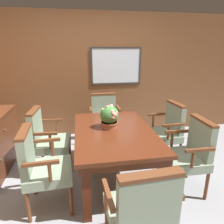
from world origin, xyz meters
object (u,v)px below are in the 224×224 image
(dining_table, at_px, (114,137))
(chair_head_near, at_px, (141,210))
(chair_head_far, at_px, (105,117))
(chair_right_far, at_px, (166,129))
(chair_left_far, at_px, (46,138))
(potted_plant, at_px, (109,117))
(chair_left_near, at_px, (41,165))
(chair_right_near, at_px, (189,152))

(dining_table, relative_size, chair_head_near, 1.61)
(chair_head_far, bearing_deg, chair_right_far, -41.50)
(chair_head_far, relative_size, chair_left_far, 1.00)
(chair_right_far, height_order, chair_left_far, same)
(dining_table, distance_m, chair_left_far, 1.00)
(chair_right_far, bearing_deg, potted_plant, -77.07)
(chair_head_far, distance_m, chair_left_far, 1.24)
(chair_left_near, relative_size, potted_plant, 3.02)
(chair_head_far, bearing_deg, chair_left_near, -121.03)
(dining_table, bearing_deg, chair_right_near, -23.12)
(dining_table, distance_m, chair_right_near, 0.96)
(chair_right_near, xyz_separation_m, chair_left_far, (-1.81, 0.74, 0.00))
(dining_table, bearing_deg, chair_head_near, -89.44)
(chair_head_near, distance_m, potted_plant, 1.32)
(chair_right_near, relative_size, chair_right_far, 1.00)
(chair_right_near, height_order, chair_right_far, same)
(chair_right_near, distance_m, potted_plant, 1.10)
(dining_table, relative_size, chair_right_near, 1.61)
(chair_right_near, bearing_deg, chair_head_near, -46.45)
(chair_right_near, xyz_separation_m, chair_right_far, (0.04, 0.76, 0.00))
(chair_left_near, height_order, chair_head_far, same)
(chair_head_near, bearing_deg, potted_plant, -90.75)
(chair_head_far, bearing_deg, potted_plant, -94.32)
(dining_table, distance_m, potted_plant, 0.27)
(chair_left_near, distance_m, chair_left_far, 0.74)
(chair_head_near, distance_m, chair_right_far, 1.80)
(potted_plant, bearing_deg, chair_head_near, -87.41)
(chair_right_near, bearing_deg, chair_head_far, -150.08)
(chair_right_far, xyz_separation_m, chair_head_far, (-0.89, 0.78, 0.00))
(chair_left_near, relative_size, chair_left_far, 1.00)
(chair_right_near, xyz_separation_m, chair_head_far, (-0.85, 1.53, 0.00))
(chair_left_near, height_order, chair_right_far, same)
(chair_right_far, bearing_deg, chair_left_far, -93.55)
(chair_head_far, xyz_separation_m, potted_plant, (-0.07, -1.07, 0.36))
(chair_left_near, xyz_separation_m, chair_head_far, (0.91, 1.53, 0.00))
(dining_table, xyz_separation_m, chair_head_near, (0.01, -1.18, -0.11))
(chair_head_near, distance_m, chair_right_near, 1.18)
(chair_right_near, xyz_separation_m, chair_left_near, (-1.76, 0.01, 0.00))
(chair_left_near, bearing_deg, chair_left_far, 0.57)
(chair_head_near, bearing_deg, chair_right_far, -123.59)
(chair_right_far, distance_m, chair_left_far, 1.85)
(chair_head_near, height_order, chair_left_far, same)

